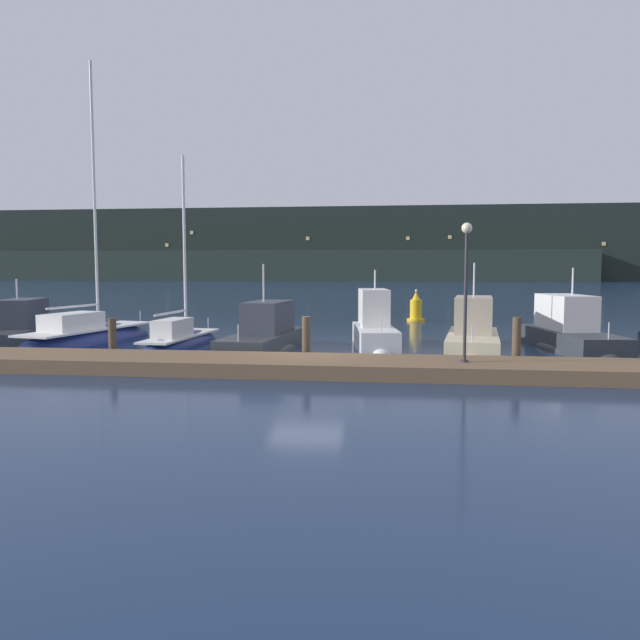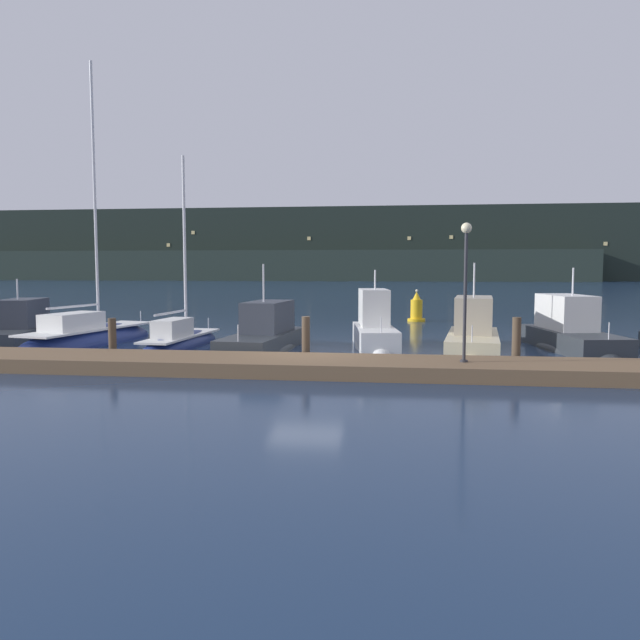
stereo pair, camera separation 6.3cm
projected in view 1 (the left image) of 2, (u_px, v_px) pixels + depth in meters
name	position (u px, v px, depth m)	size (l,w,h in m)	color
ground_plane	(306.00, 364.00, 21.26)	(400.00, 400.00, 0.00)	#192D4C
dock	(298.00, 365.00, 19.64)	(33.98, 2.80, 0.45)	brown
mooring_pile_1	(113.00, 339.00, 22.09)	(0.28, 0.28, 1.51)	#4C3D2D
mooring_pile_2	(306.00, 341.00, 21.21)	(0.28, 0.28, 1.64)	#4C3D2D
mooring_pile_3	(516.00, 343.00, 20.34)	(0.28, 0.28, 1.69)	#4C3D2D
motorboat_berth_1	(19.00, 333.00, 28.00)	(3.26, 6.38, 3.24)	#2D3338
sailboat_berth_2	(88.00, 342.00, 26.66)	(3.67, 8.52, 12.87)	navy
sailboat_berth_3	(180.00, 344.00, 25.85)	(2.00, 6.78, 8.54)	navy
motorboat_berth_4	(264.00, 342.00, 24.87)	(2.76, 6.82, 4.03)	#2D3338
motorboat_berth_5	(375.00, 337.00, 25.76)	(2.40, 5.61, 3.83)	white
motorboat_berth_6	(473.00, 341.00, 24.82)	(2.92, 6.87, 4.06)	beige
motorboat_berth_7	(571.00, 341.00, 24.95)	(3.25, 7.05, 3.93)	#2D3338
channel_buoy	(416.00, 309.00, 37.91)	(1.08, 1.08, 1.94)	gold
dock_lamppost	(466.00, 270.00, 18.64)	(0.32, 0.32, 4.19)	#2D2D33
hillside_backdrop	(372.00, 247.00, 151.34)	(240.00, 23.00, 17.30)	#1E2823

